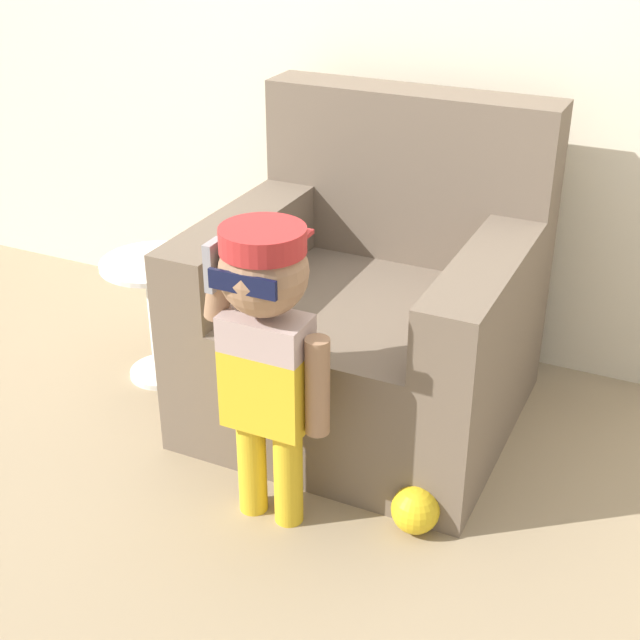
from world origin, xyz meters
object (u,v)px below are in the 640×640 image
armchair (370,314)px  side_table (157,307)px  toy_ball (415,510)px  person_child (266,334)px

armchair → side_table: 0.77m
toy_ball → armchair: bearing=124.4°
side_table → armchair: bearing=9.8°
person_child → side_table: person_child is taller
person_child → toy_ball: size_ratio=6.40×
armchair → toy_ball: bearing=-55.6°
person_child → side_table: (-0.73, 0.52, -0.32)m
armchair → side_table: armchair is taller
person_child → side_table: 0.95m
side_table → toy_ball: size_ratio=3.27×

